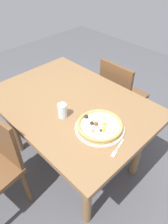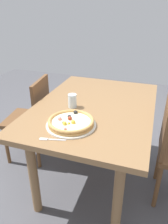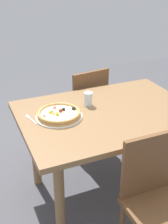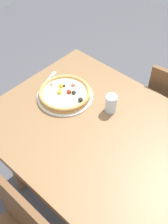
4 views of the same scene
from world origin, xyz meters
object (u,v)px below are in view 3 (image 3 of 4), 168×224
object	(u,v)px
dining_table	(107,124)
fork	(30,119)
chair_near	(157,200)
drinking_glass	(88,99)
plate	(59,117)
pizza	(59,114)
chair_far	(84,105)

from	to	relation	value
dining_table	fork	xyz separation A→B (m)	(-0.57, 0.12, 0.11)
chair_near	drinking_glass	world-z (taller)	chair_near
plate	dining_table	bearing A→B (deg)	-9.25
plate	chair_near	bearing A→B (deg)	-64.01
dining_table	fork	distance (m)	0.59
pizza	fork	xyz separation A→B (m)	(-0.20, 0.06, -0.03)
chair_far	plate	size ratio (longest dim) A/B	2.58
chair_near	plate	xyz separation A→B (m)	(-0.37, 0.75, 0.28)
dining_table	chair_far	bearing A→B (deg)	81.60
chair_near	chair_far	bearing A→B (deg)	-94.36
chair_far	drinking_glass	bearing A→B (deg)	-117.88
chair_far	pizza	distance (m)	0.85
chair_near	chair_far	distance (m)	1.38
dining_table	plate	distance (m)	0.39
chair_near	drinking_glass	size ratio (longest dim) A/B	8.10
chair_near	drinking_glass	distance (m)	0.92
plate	fork	size ratio (longest dim) A/B	2.10
chair_far	pizza	size ratio (longest dim) A/B	2.81
chair_near	drinking_glass	xyz separation A→B (m)	(-0.09, 0.85, 0.33)
dining_table	chair_near	distance (m)	0.71
pizza	fork	world-z (taller)	pizza
chair_far	drinking_glass	xyz separation A→B (m)	(-0.20, -0.53, 0.33)
pizza	drinking_glass	xyz separation A→B (m)	(0.28, 0.10, 0.02)
plate	pizza	xyz separation A→B (m)	(0.00, 0.00, 0.03)
pizza	drinking_glass	world-z (taller)	drinking_glass
pizza	dining_table	bearing A→B (deg)	-9.36
chair_near	drinking_glass	bearing A→B (deg)	-83.97
dining_table	pizza	world-z (taller)	pizza
chair_far	drinking_glass	size ratio (longest dim) A/B	8.10
fork	drinking_glass	world-z (taller)	drinking_glass
plate	drinking_glass	world-z (taller)	drinking_glass
plate	pizza	size ratio (longest dim) A/B	1.09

